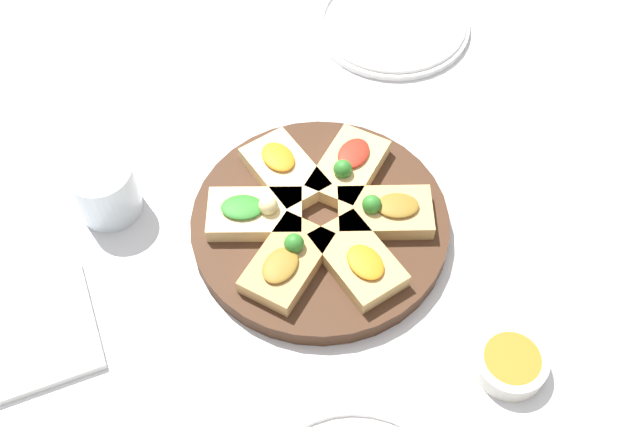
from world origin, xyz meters
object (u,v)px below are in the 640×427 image
object	(u,v)px
serving_board	(320,224)
plate_left	(392,23)
napkin_stack	(39,328)
water_glass	(105,190)
dipping_bowl	(510,363)

from	to	relation	value
serving_board	plate_left	distance (m)	0.40
plate_left	napkin_stack	size ratio (longest dim) A/B	1.64
water_glass	dipping_bowl	size ratio (longest dim) A/B	0.98
dipping_bowl	serving_board	bearing A→B (deg)	-155.25
napkin_stack	dipping_bowl	bearing A→B (deg)	61.28
serving_board	dipping_bowl	xyz separation A→B (m)	(0.26, 0.12, 0.00)
plate_left	water_glass	size ratio (longest dim) A/B	2.98
plate_left	water_glass	distance (m)	0.52
dipping_bowl	water_glass	bearing A→B (deg)	-138.48
napkin_stack	serving_board	bearing A→B (deg)	89.64
plate_left	napkin_stack	distance (m)	0.69
serving_board	plate_left	size ratio (longest dim) A/B	1.35
napkin_stack	dipping_bowl	world-z (taller)	dipping_bowl
water_glass	dipping_bowl	bearing A→B (deg)	41.52
water_glass	plate_left	bearing A→B (deg)	108.38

